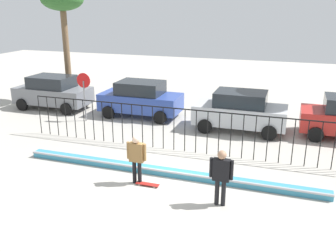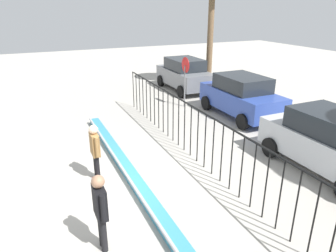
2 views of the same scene
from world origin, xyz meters
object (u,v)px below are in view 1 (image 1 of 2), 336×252
object	(u,v)px
skateboarder	(137,155)
parked_car_silver	(240,111)
camera_operator	(221,173)
parked_car_blue	(141,99)
stop_sign	(84,90)
skateboard	(147,184)
palm_tree_short	(62,4)
parked_car_gray	(53,92)

from	to	relation	value
skateboarder	parked_car_silver	xyz separation A→B (m)	(2.45, 6.68, -0.06)
skateboarder	camera_operator	size ratio (longest dim) A/B	0.97
camera_operator	parked_car_blue	size ratio (longest dim) A/B	0.41
skateboarder	stop_sign	world-z (taller)	stop_sign
skateboarder	parked_car_blue	world-z (taller)	parked_car_blue
camera_operator	skateboard	bearing A→B (deg)	14.10
camera_operator	skateboarder	bearing A→B (deg)	14.08
skateboard	parked_car_silver	size ratio (longest dim) A/B	0.19
palm_tree_short	stop_sign	bearing A→B (deg)	-47.05
camera_operator	parked_car_silver	world-z (taller)	parked_car_silver
parked_car_gray	stop_sign	distance (m)	3.44
stop_sign	palm_tree_short	bearing A→B (deg)	132.95
parked_car_gray	parked_car_blue	size ratio (longest dim) A/B	1.00
palm_tree_short	parked_car_blue	bearing A→B (deg)	-15.84
skateboarder	camera_operator	xyz separation A→B (m)	(2.93, -0.52, 0.03)
camera_operator	parked_car_silver	bearing A→B (deg)	-62.01
skateboard	camera_operator	world-z (taller)	camera_operator
skateboarder	parked_car_blue	distance (m)	7.93
parked_car_blue	parked_car_silver	bearing A→B (deg)	-7.52
palm_tree_short	parked_car_gray	bearing A→B (deg)	-90.46
camera_operator	parked_car_blue	xyz separation A→B (m)	(-5.86, 7.89, -0.09)
parked_car_gray	parked_car_silver	size ratio (longest dim) A/B	1.00
camera_operator	parked_car_silver	xyz separation A→B (m)	(-0.48, 7.20, -0.09)
skateboarder	stop_sign	size ratio (longest dim) A/B	0.69
camera_operator	stop_sign	xyz separation A→B (m)	(-8.25, 6.20, 0.55)
skateboard	parked_car_blue	world-z (taller)	parked_car_blue
camera_operator	parked_car_silver	distance (m)	7.22
parked_car_blue	parked_car_silver	world-z (taller)	same
parked_car_gray	parked_car_silver	distance (m)	10.79
stop_sign	parked_car_blue	bearing A→B (deg)	35.29
stop_sign	palm_tree_short	world-z (taller)	palm_tree_short
parked_car_blue	palm_tree_short	size ratio (longest dim) A/B	0.64
camera_operator	parked_car_gray	world-z (taller)	parked_car_gray
skateboard	palm_tree_short	distance (m)	13.76
parked_car_silver	camera_operator	bearing A→B (deg)	-90.37
parked_car_silver	palm_tree_short	bearing A→B (deg)	164.20
parked_car_gray	palm_tree_short	world-z (taller)	palm_tree_short
stop_sign	palm_tree_short	xyz separation A→B (m)	(-2.99, 3.22, 4.19)
skateboarder	parked_car_gray	distance (m)	11.01
camera_operator	parked_car_gray	size ratio (longest dim) A/B	0.41
palm_tree_short	skateboard	bearing A→B (deg)	-45.82
parked_car_silver	stop_sign	xyz separation A→B (m)	(-7.77, -1.00, 0.64)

